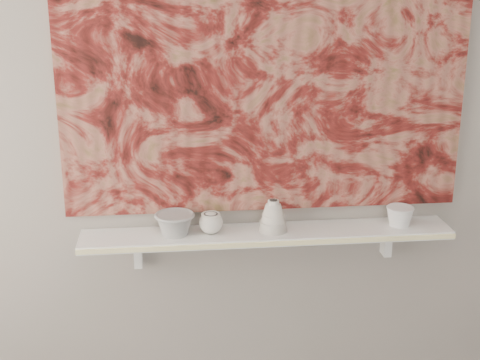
{
  "coord_description": "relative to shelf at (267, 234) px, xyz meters",
  "views": [
    {
      "loc": [
        -0.36,
        -0.81,
        1.87
      ],
      "look_at": [
        -0.11,
        1.49,
        1.14
      ],
      "focal_mm": 50.0,
      "sensor_mm": 36.0,
      "label": 1
    }
  ],
  "objects": [
    {
      "name": "painting",
      "position": [
        0.0,
        0.08,
        0.62
      ],
      "size": [
        1.5,
        0.02,
        1.1
      ],
      "primitive_type": "cube",
      "color": "maroon",
      "rests_on": "wall_back"
    },
    {
      "name": "wall_back",
      "position": [
        0.0,
        0.09,
        0.44
      ],
      "size": [
        3.6,
        0.0,
        3.6
      ],
      "primitive_type": "plane",
      "rotation": [
        1.57,
        0.0,
        0.0
      ],
      "color": "gray",
      "rests_on": "floor"
    },
    {
      "name": "shelf",
      "position": [
        0.0,
        0.0,
        0.0
      ],
      "size": [
        1.4,
        0.18,
        0.03
      ],
      "primitive_type": "cube",
      "color": "white",
      "rests_on": "wall_back"
    },
    {
      "name": "shelf_stripe",
      "position": [
        0.0,
        -0.09,
        0.0
      ],
      "size": [
        1.4,
        0.01,
        0.02
      ],
      "primitive_type": "cube",
      "color": "#F9EEA6",
      "rests_on": "shelf"
    },
    {
      "name": "cup_cream",
      "position": [
        -0.21,
        0.0,
        0.06
      ],
      "size": [
        0.12,
        0.12,
        0.08
      ],
      "primitive_type": null,
      "rotation": [
        0.0,
        0.0,
        -0.4
      ],
      "color": "beige",
      "rests_on": "shelf"
    },
    {
      "name": "bracket_left",
      "position": [
        -0.49,
        0.06,
        -0.07
      ],
      "size": [
        0.03,
        0.06,
        0.12
      ],
      "primitive_type": "cube",
      "color": "white",
      "rests_on": "wall_back"
    },
    {
      "name": "bowl_grey",
      "position": [
        -0.35,
        0.0,
        0.06
      ],
      "size": [
        0.16,
        0.16,
        0.09
      ],
      "primitive_type": null,
      "rotation": [
        0.0,
        0.0,
        -0.07
      ],
      "color": "#969794",
      "rests_on": "shelf"
    },
    {
      "name": "bracket_right",
      "position": [
        0.49,
        0.06,
        -0.07
      ],
      "size": [
        0.03,
        0.06,
        0.12
      ],
      "primitive_type": "cube",
      "color": "white",
      "rests_on": "wall_back"
    },
    {
      "name": "bell_vessel",
      "position": [
        0.02,
        0.0,
        0.08
      ],
      "size": [
        0.13,
        0.13,
        0.12
      ],
      "primitive_type": null,
      "rotation": [
        0.0,
        0.0,
        -0.19
      ],
      "color": "beige",
      "rests_on": "shelf"
    },
    {
      "name": "house_motif",
      "position": [
        0.45,
        0.07,
        0.32
      ],
      "size": [
        0.09,
        0.0,
        0.08
      ],
      "primitive_type": "cube",
      "color": "black",
      "rests_on": "painting"
    },
    {
      "name": "bowl_white",
      "position": [
        0.51,
        0.0,
        0.05
      ],
      "size": [
        0.11,
        0.11,
        0.08
      ],
      "primitive_type": null,
      "rotation": [
        0.0,
        0.0,
        -0.03
      ],
      "color": "white",
      "rests_on": "shelf"
    }
  ]
}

